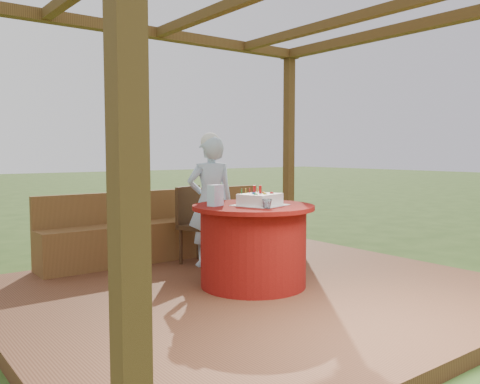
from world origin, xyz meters
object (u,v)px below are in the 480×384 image
at_px(chair, 196,221).
at_px(table, 253,245).
at_px(gift_bag, 215,195).
at_px(bench, 166,235).
at_px(drinking_glass, 267,204).
at_px(elderly_woman, 210,200).
at_px(birthday_cake, 260,199).

bearing_deg(chair, table, -95.32).
bearing_deg(table, gift_bag, 155.85).
relative_size(bench, gift_bag, 15.35).
xyz_separation_m(gift_bag, drinking_glass, (0.24, -0.45, -0.06)).
distance_m(table, chair, 1.19).
relative_size(gift_bag, drinking_glass, 2.15).
bearing_deg(drinking_glass, elderly_woman, 79.02).
bearing_deg(gift_bag, birthday_cake, -47.59).
relative_size(table, gift_bag, 5.85).
xyz_separation_m(table, gift_bag, (-0.33, 0.15, 0.48)).
bearing_deg(chair, drinking_glass, -97.73).
relative_size(chair, birthday_cake, 1.69).
distance_m(bench, gift_bag, 1.63).
height_order(table, chair, chair).
bearing_deg(chair, elderly_woman, -80.11).
bearing_deg(birthday_cake, drinking_glass, -116.40).
height_order(chair, drinking_glass, chair).
bearing_deg(elderly_woman, chair, 99.89).
height_order(bench, chair, chair).
xyz_separation_m(table, chair, (0.11, 1.18, 0.09)).
bearing_deg(gift_bag, chair, 50.23).
bearing_deg(bench, gift_bag, -101.39).
relative_size(birthday_cake, gift_bag, 2.64).
bearing_deg(elderly_woman, bench, 104.61).
height_order(elderly_woman, gift_bag, elderly_woman).
bearing_deg(drinking_glass, gift_bag, 117.59).
distance_m(birthday_cake, drinking_glass, 0.27).
bearing_deg(bench, chair, -73.03).
bearing_deg(drinking_glass, bench, 88.15).
distance_m(chair, drinking_glass, 1.54).
height_order(table, elderly_woman, elderly_woman).
height_order(bench, gift_bag, gift_bag).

